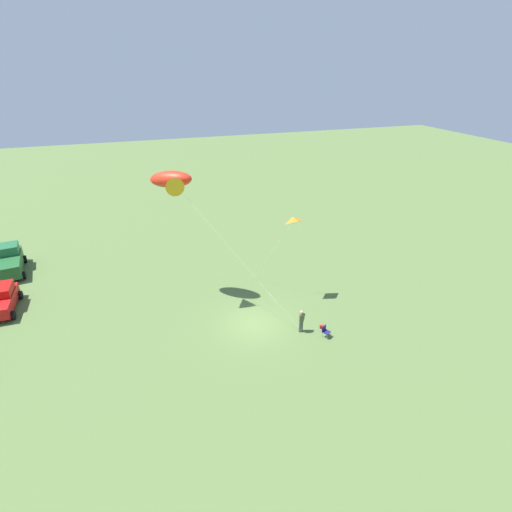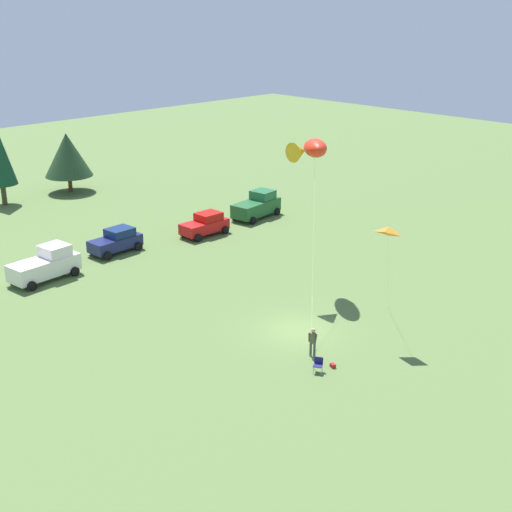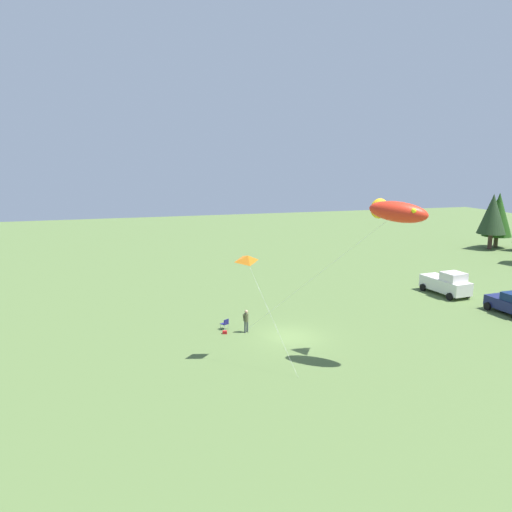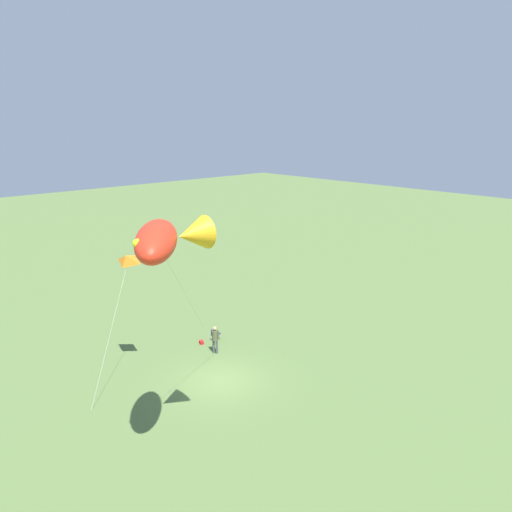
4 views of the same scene
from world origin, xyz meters
name	(u,v)px [view 3 (image 3 of 4)]	position (x,y,z in m)	size (l,w,h in m)	color
ground_plane	(291,337)	(0.00, 0.00, 0.00)	(160.00, 160.00, 0.00)	#556E39
person_kite_flyer	(246,319)	(-1.86, -2.86, 1.02)	(0.45, 0.53, 1.74)	#424C4A
folding_chair	(225,323)	(-2.95, -4.22, 0.49)	(0.66, 0.66, 0.82)	navy
backpack_on_grass	(225,332)	(-2.01, -4.47, 0.11)	(0.32, 0.22, 0.22)	red
truck_white_pickup	(447,283)	(-6.57, 18.27, 1.10)	(5.17, 2.82, 2.34)	silver
car_navy_hatch	(512,303)	(0.25, 19.56, 0.95)	(4.30, 2.42, 1.89)	navy
kite_large_fish	(395,211)	(5.91, 4.40, 9.66)	(10.10, 9.20, 10.45)	red
kite_delta_orange	(248,259)	(3.05, -4.06, 6.63)	(4.13, 2.81, 7.00)	orange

